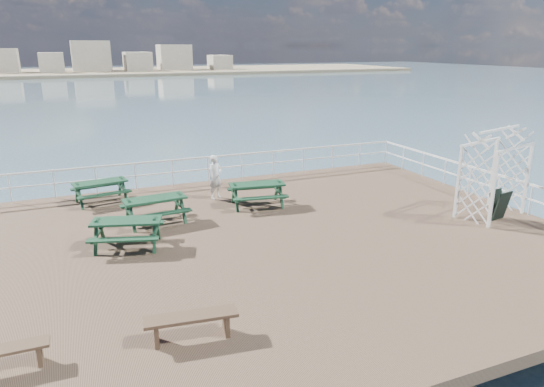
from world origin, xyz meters
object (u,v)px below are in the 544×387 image
Objects in this scene: picnic_table_a at (100,187)px; person at (215,177)px; flat_bench_near at (2,354)px; flat_bench_far at (191,321)px; trellis_arbor at (494,178)px; picnic_table_d at (127,227)px; picnic_table_c at (257,190)px; picnic_table_b at (155,205)px.

person reaches higher than picnic_table_a.
flat_bench_near is 3.29m from flat_bench_far.
flat_bench_near is 0.94× the size of person.
flat_bench_near is 14.56m from trellis_arbor.
flat_bench_far is (0.60, -5.13, -0.20)m from picnic_table_d.
trellis_arbor is (11.95, -6.48, 0.73)m from picnic_table_a.
person is at bearing 130.75° from trellis_arbor.
trellis_arbor reaches higher than picnic_table_c.
picnic_table_b is 0.93× the size of picnic_table_d.
flat_bench_near is 0.52× the size of trellis_arbor.
picnic_table_b is at bearing 60.43° from flat_bench_near.
flat_bench_far reaches higher than flat_bench_near.
picnic_table_a is at bearing 136.25° from trellis_arbor.
picnic_table_c is at bearing 43.31° from flat_bench_near.
picnic_table_a is 0.92× the size of picnic_table_d.
picnic_table_b is at bearing 145.79° from trellis_arbor.
picnic_table_c is 1.16× the size of flat_bench_far.
flat_bench_near is (-3.75, -6.53, -0.28)m from picnic_table_b.
trellis_arbor reaches higher than flat_bench_near.
picnic_table_a is at bearing 111.80° from picnic_table_d.
picnic_table_a is 1.13× the size of flat_bench_far.
picnic_table_d is 1.37× the size of person.
picnic_table_b is 1.36× the size of flat_bench_near.
picnic_table_b reaches higher than flat_bench_near.
flat_bench_far is at bearing -134.16° from person.
picnic_table_a is 9.78m from flat_bench_far.
flat_bench_near is 10.41m from person.
picnic_table_a is 9.69m from flat_bench_near.
picnic_table_c is (5.11, -2.52, 0.02)m from picnic_table_a.
picnic_table_c is at bearing 134.69° from trellis_arbor.
flat_bench_far is (1.00, -9.72, -0.19)m from picnic_table_a.
picnic_table_a is 1.26× the size of person.
picnic_table_a is at bearing 76.69° from flat_bench_near.
picnic_table_d reaches higher than flat_bench_near.
picnic_table_c is 0.95× the size of picnic_table_d.
picnic_table_d is 5.17m from flat_bench_far.
picnic_table_d reaches higher than flat_bench_far.
flat_bench_near is at bearing -178.64° from flat_bench_far.
picnic_table_a is 3.24m from picnic_table_b.
picnic_table_d reaches higher than picnic_table_a.
picnic_table_a is 4.16m from person.
person is (2.99, 8.60, 0.44)m from flat_bench_far.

